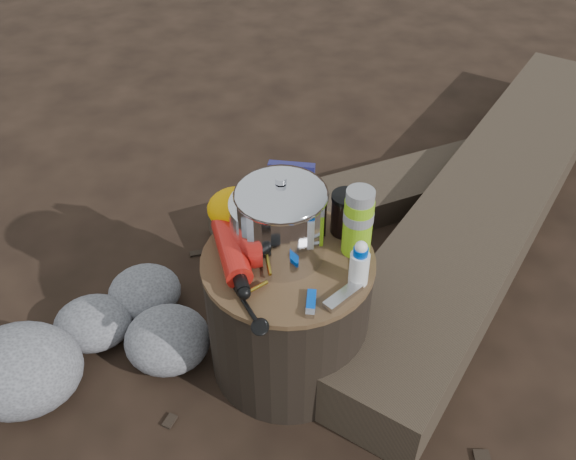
{
  "coord_description": "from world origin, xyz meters",
  "views": [
    {
      "loc": [
        0.0,
        -1.08,
        1.41
      ],
      "look_at": [
        0.0,
        0.0,
        0.48
      ],
      "focal_mm": 38.48,
      "sensor_mm": 36.0,
      "label": 1
    }
  ],
  "objects_px": {
    "stump": "(288,313)",
    "fuel_bottle": "(231,250)",
    "camping_pot": "(281,219)",
    "log_main": "(493,196)",
    "thermos": "(358,222)",
    "travel_mug": "(346,214)"
  },
  "relations": [
    {
      "from": "camping_pot",
      "to": "fuel_bottle",
      "type": "height_order",
      "value": "camping_pot"
    },
    {
      "from": "stump",
      "to": "fuel_bottle",
      "type": "bearing_deg",
      "value": -178.46
    },
    {
      "from": "thermos",
      "to": "travel_mug",
      "type": "distance_m",
      "value": 0.08
    },
    {
      "from": "stump",
      "to": "travel_mug",
      "type": "xyz_separation_m",
      "value": [
        0.14,
        0.11,
        0.25
      ]
    },
    {
      "from": "travel_mug",
      "to": "stump",
      "type": "bearing_deg",
      "value": -143.55
    },
    {
      "from": "log_main",
      "to": "fuel_bottle",
      "type": "xyz_separation_m",
      "value": [
        -0.85,
        -0.64,
        0.33
      ]
    },
    {
      "from": "thermos",
      "to": "log_main",
      "type": "bearing_deg",
      "value": 47.55
    },
    {
      "from": "stump",
      "to": "thermos",
      "type": "relative_size",
      "value": 2.37
    },
    {
      "from": "camping_pot",
      "to": "travel_mug",
      "type": "height_order",
      "value": "camping_pot"
    },
    {
      "from": "stump",
      "to": "travel_mug",
      "type": "distance_m",
      "value": 0.31
    },
    {
      "from": "thermos",
      "to": "fuel_bottle",
      "type": "bearing_deg",
      "value": -172.75
    },
    {
      "from": "camping_pot",
      "to": "log_main",
      "type": "bearing_deg",
      "value": 39.92
    },
    {
      "from": "stump",
      "to": "log_main",
      "type": "relative_size",
      "value": 0.2
    },
    {
      "from": "fuel_bottle",
      "to": "thermos",
      "type": "height_order",
      "value": "thermos"
    },
    {
      "from": "camping_pot",
      "to": "travel_mug",
      "type": "xyz_separation_m",
      "value": [
        0.16,
        0.08,
        -0.05
      ]
    },
    {
      "from": "thermos",
      "to": "travel_mug",
      "type": "bearing_deg",
      "value": 106.71
    },
    {
      "from": "stump",
      "to": "fuel_bottle",
      "type": "height_order",
      "value": "fuel_bottle"
    },
    {
      "from": "fuel_bottle",
      "to": "thermos",
      "type": "relative_size",
      "value": 1.48
    },
    {
      "from": "camping_pot",
      "to": "fuel_bottle",
      "type": "bearing_deg",
      "value": -166.36
    },
    {
      "from": "log_main",
      "to": "camping_pot",
      "type": "relative_size",
      "value": 9.97
    },
    {
      "from": "log_main",
      "to": "fuel_bottle",
      "type": "distance_m",
      "value": 1.12
    },
    {
      "from": "fuel_bottle",
      "to": "log_main",
      "type": "bearing_deg",
      "value": 21.64
    }
  ]
}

